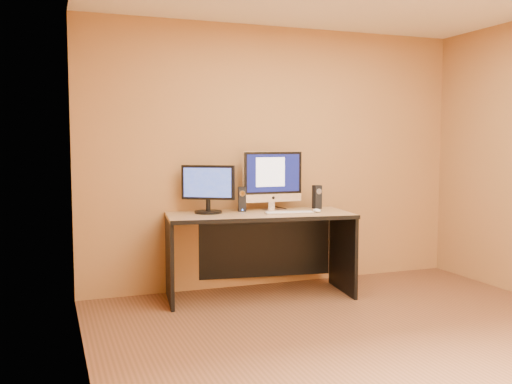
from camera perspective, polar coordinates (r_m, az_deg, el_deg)
floor at (r=4.27m, az=12.75°, el=-14.94°), size 4.00×4.00×0.00m
walls at (r=4.02m, az=13.11°, el=2.75°), size 4.00×4.00×2.60m
desk at (r=5.39m, az=0.32°, el=-6.29°), size 1.79×0.96×0.79m
imac at (r=5.53m, az=1.78°, el=1.19°), size 0.61×0.23×0.59m
second_monitor at (r=5.32m, az=-4.81°, el=0.27°), size 0.57×0.48×0.45m
speaker_left at (r=5.44m, az=-1.41°, el=-0.73°), size 0.09×0.09×0.23m
speaker_right at (r=5.70m, az=6.12°, el=-0.50°), size 0.08×0.08×0.23m
keyboard at (r=5.29m, az=3.37°, el=-2.07°), size 0.47×0.18×0.02m
mouse at (r=5.40m, az=6.12°, el=-1.85°), size 0.06×0.11×0.04m
cable_a at (r=5.72m, az=2.47°, el=-1.59°), size 0.03×0.23×0.01m
cable_b at (r=5.68m, az=1.52°, el=-1.63°), size 0.11×0.17×0.01m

